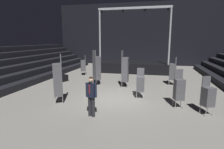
# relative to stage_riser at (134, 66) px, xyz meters

# --- Properties ---
(ground_plane) EXTENTS (22.00, 30.00, 0.10)m
(ground_plane) POSITION_rel_stage_riser_xyz_m (0.00, -9.09, -0.66)
(ground_plane) COLOR gray
(arena_end_wall) EXTENTS (22.00, 0.30, 8.00)m
(arena_end_wall) POSITION_rel_stage_riser_xyz_m (0.00, 5.91, 3.39)
(arena_end_wall) COLOR black
(arena_end_wall) RESTS_ON ground_plane
(stage_riser) EXTENTS (7.08, 2.98, 6.24)m
(stage_riser) POSITION_rel_stage_riser_xyz_m (0.00, 0.00, 0.00)
(stage_riser) COLOR black
(stage_riser) RESTS_ON ground_plane
(man_with_tie) EXTENTS (0.57, 0.34, 1.76)m
(man_with_tie) POSITION_rel_stage_riser_xyz_m (-0.55, -11.65, 0.39)
(man_with_tie) COLOR black
(man_with_tie) RESTS_ON ground_plane
(chair_stack_front_left) EXTENTS (0.51, 0.51, 2.05)m
(chair_stack_front_left) POSITION_rel_stage_riser_xyz_m (3.36, -4.97, 0.41)
(chair_stack_front_left) COLOR #B2B5BA
(chair_stack_front_left) RESTS_ON ground_plane
(chair_stack_front_right) EXTENTS (0.60, 0.60, 2.56)m
(chair_stack_front_right) POSITION_rel_stage_riser_xyz_m (-2.77, -10.44, 0.67)
(chair_stack_front_right) COLOR #B2B5BA
(chair_stack_front_right) RESTS_ON ground_plane
(chair_stack_mid_left) EXTENTS (0.59, 0.59, 1.71)m
(chair_stack_mid_left) POSITION_rel_stage_riser_xyz_m (4.37, -10.30, 0.25)
(chair_stack_mid_left) COLOR #B2B5BA
(chair_stack_mid_left) RESTS_ON ground_plane
(chair_stack_mid_right) EXTENTS (0.47, 0.47, 1.71)m
(chair_stack_mid_right) POSITION_rel_stage_riser_xyz_m (1.30, -8.60, 0.25)
(chair_stack_mid_right) COLOR #B2B5BA
(chair_stack_mid_right) RESTS_ON ground_plane
(chair_stack_mid_centre) EXTENTS (0.46, 0.46, 2.56)m
(chair_stack_mid_centre) POSITION_rel_stage_riser_xyz_m (0.07, -6.38, 0.67)
(chair_stack_mid_centre) COLOR #B2B5BA
(chair_stack_mid_centre) RESTS_ON ground_plane
(chair_stack_rear_left) EXTENTS (0.62, 0.62, 2.56)m
(chair_stack_rear_left) POSITION_rel_stage_riser_xyz_m (-2.04, -6.24, 0.67)
(chair_stack_rear_left) COLOR #B2B5BA
(chair_stack_rear_left) RESTS_ON ground_plane
(chair_stack_rear_right) EXTENTS (0.59, 0.59, 1.88)m
(chair_stack_rear_right) POSITION_rel_stage_riser_xyz_m (-4.44, -2.90, 0.33)
(chair_stack_rear_right) COLOR #B2B5BA
(chair_stack_rear_right) RESTS_ON ground_plane
(chair_stack_rear_centre) EXTENTS (0.53, 0.53, 1.88)m
(chair_stack_rear_centre) POSITION_rel_stage_riser_xyz_m (3.24, -9.67, 0.33)
(chair_stack_rear_centre) COLOR #B2B5BA
(chair_stack_rear_centre) RESTS_ON ground_plane
(equipment_road_case) EXTENTS (1.07, 0.91, 0.50)m
(equipment_road_case) POSITION_rel_stage_riser_xyz_m (-5.21, -5.59, -0.36)
(equipment_road_case) COLOR black
(equipment_road_case) RESTS_ON ground_plane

